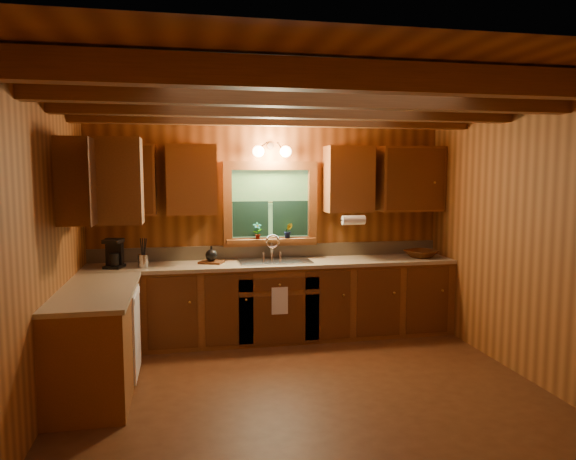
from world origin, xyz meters
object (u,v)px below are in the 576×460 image
at_px(sink, 274,265).
at_px(cutting_board, 212,262).
at_px(wicker_basket, 421,254).
at_px(coffee_maker, 114,253).

relative_size(sink, cutting_board, 3.15).
relative_size(cutting_board, wicker_basket, 0.71).
height_order(sink, cutting_board, sink).
bearing_deg(cutting_board, sink, 21.62).
relative_size(sink, wicker_basket, 2.23).
bearing_deg(sink, coffee_maker, -178.73).
distance_m(cutting_board, wicker_basket, 2.50).
bearing_deg(wicker_basket, cutting_board, 178.04).
relative_size(coffee_maker, cutting_board, 1.20).
xyz_separation_m(sink, coffee_maker, (-1.76, -0.04, 0.20)).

